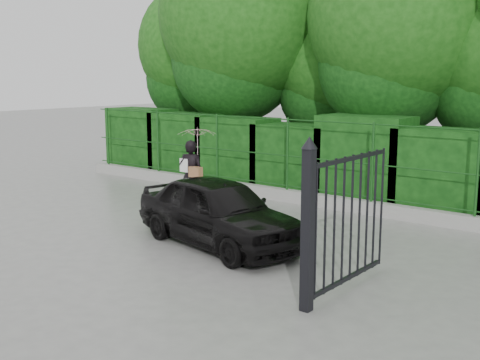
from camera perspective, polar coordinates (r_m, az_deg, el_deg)
The scene contains 8 objects.
ground at distance 12.07m, azimuth -9.34°, elevation -5.24°, with size 80.00×80.00×0.00m, color gray.
kerb at distance 15.32m, azimuth 3.22°, elevation -1.29°, with size 14.00×0.25×0.30m, color #9E9E99.
fence at distance 15.02m, azimuth 3.95°, elevation 2.54°, with size 14.13×0.06×1.80m.
hedge at distance 15.97m, azimuth 5.48°, elevation 2.26°, with size 14.20×1.20×2.16m.
trees at distance 17.30m, azimuth 13.03°, elevation 14.64°, with size 17.10×6.15×8.08m.
gate at distance 8.37m, azimuth 8.19°, elevation -3.63°, with size 0.22×2.33×2.36m.
woman at distance 14.06m, azimuth -4.31°, elevation 2.27°, with size 0.95×0.91×1.93m.
car at distance 11.14m, azimuth -2.02°, elevation -2.99°, with size 1.52×3.77×1.28m, color black.
Camera 1 is at (8.70, -7.75, 3.14)m, focal length 45.00 mm.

